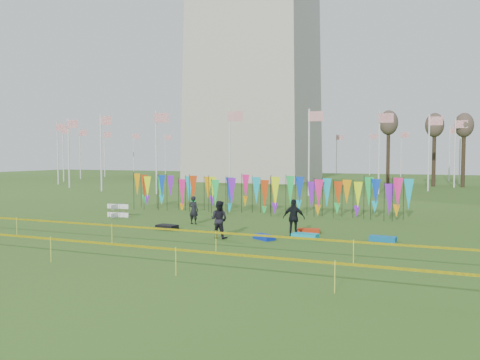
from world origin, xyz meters
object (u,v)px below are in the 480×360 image
at_px(person_mid, 219,220).
at_px(kite_bag_teal, 383,239).
at_px(person_left, 194,210).
at_px(kite_bag_blue, 264,237).
at_px(kite_bag_turquoise, 305,236).
at_px(kite_bag_red, 309,231).
at_px(box_kite, 118,211).
at_px(kite_bag_black, 167,227).
at_px(person_right, 294,218).

bearing_deg(person_mid, kite_bag_teal, -159.88).
xyz_separation_m(person_left, kite_bag_blue, (5.06, -2.98, -0.66)).
height_order(kite_bag_turquoise, kite_bag_red, kite_bag_turquoise).
xyz_separation_m(box_kite, kite_bag_turquoise, (12.21, -2.85, -0.29)).
relative_size(kite_bag_turquoise, kite_bag_black, 1.10).
bearing_deg(kite_bag_teal, kite_bag_turquoise, -169.51).
xyz_separation_m(box_kite, kite_bag_blue, (10.59, -3.75, -0.30)).
bearing_deg(box_kite, kite_bag_blue, -19.52).
distance_m(person_mid, kite_bag_turquoise, 3.92).
relative_size(person_mid, kite_bag_black, 1.63).
xyz_separation_m(person_mid, person_right, (2.99, 1.69, 0.01)).
bearing_deg(person_right, person_mid, 25.56).
bearing_deg(kite_bag_teal, person_right, -175.70).
height_order(person_right, kite_bag_red, person_right).
height_order(person_mid, kite_bag_turquoise, person_mid).
bearing_deg(box_kite, kite_bag_red, -5.93).
height_order(box_kite, person_mid, person_mid).
bearing_deg(kite_bag_blue, person_mid, -166.67).
relative_size(kite_bag_blue, kite_bag_black, 0.95).
distance_m(person_left, kite_bag_turquoise, 7.03).
xyz_separation_m(kite_bag_red, kite_bag_black, (-6.84, -1.69, 0.02)).
height_order(box_kite, person_left, person_left).
bearing_deg(kite_bag_black, kite_bag_turquoise, 0.77).
relative_size(person_left, kite_bag_blue, 1.55).
bearing_deg(kite_bag_blue, kite_bag_turquoise, 29.14).
bearing_deg(person_mid, kite_bag_red, -134.64).
distance_m(person_right, kite_bag_teal, 3.98).
xyz_separation_m(person_mid, kite_bag_turquoise, (3.60, 1.37, -0.73)).
bearing_deg(kite_bag_turquoise, person_left, 162.76).
xyz_separation_m(box_kite, kite_bag_teal, (15.51, -2.24, -0.30)).
height_order(person_left, kite_bag_turquoise, person_left).
bearing_deg(kite_bag_teal, person_left, 171.65).
bearing_deg(person_mid, kite_bag_turquoise, -155.04).
distance_m(person_left, kite_bag_black, 2.29).
xyz_separation_m(kite_bag_red, kite_bag_teal, (3.51, -0.99, 0.01)).
bearing_deg(kite_bag_black, kite_bag_red, 13.91).
xyz_separation_m(box_kite, person_right, (11.61, -2.53, 0.45)).
height_order(box_kite, kite_bag_red, box_kite).
relative_size(box_kite, kite_bag_turquoise, 0.71).
bearing_deg(person_right, kite_bag_black, -0.25).
xyz_separation_m(box_kite, kite_bag_black, (5.16, -2.94, -0.28)).
height_order(kite_bag_red, kite_bag_black, kite_bag_black).
bearing_deg(kite_bag_turquoise, person_right, 152.34).
relative_size(kite_bag_turquoise, kite_bag_blue, 1.16).
bearing_deg(person_left, person_right, 169.98).
relative_size(person_left, person_right, 0.89).
distance_m(box_kite, kite_bag_turquoise, 12.54).
distance_m(kite_bag_turquoise, kite_bag_red, 1.61).
bearing_deg(person_right, person_left, -20.02).
bearing_deg(kite_bag_red, kite_bag_black, -166.09).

